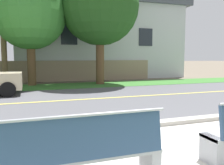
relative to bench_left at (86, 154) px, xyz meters
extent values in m
plane|color=#665B4C|center=(1.47, 7.86, -0.46)|extent=(140.00, 140.00, 0.00)
cube|color=#B7B2A8|center=(1.47, 0.26, -0.46)|extent=(44.00, 3.60, 0.01)
cube|color=#ADA89E|center=(1.47, 2.21, -0.41)|extent=(44.00, 0.30, 0.11)
cube|color=#515156|center=(1.47, 6.36, -0.46)|extent=(52.00, 8.00, 0.01)
cube|color=#E0CC4C|center=(1.47, 6.36, -0.45)|extent=(48.00, 0.14, 0.01)
cube|color=#38702D|center=(1.47, 11.03, -0.46)|extent=(48.00, 2.80, 0.02)
cube|color=#9EA0A8|center=(0.93, 0.07, -0.24)|extent=(0.14, 0.40, 0.45)
cube|color=#9EA0A8|center=(0.00, 0.07, -0.04)|extent=(2.00, 0.44, 0.05)
cube|color=navy|center=(0.00, -0.13, 0.25)|extent=(1.92, 0.12, 0.52)
cylinder|color=#9EA0A8|center=(0.00, -0.14, 0.53)|extent=(2.00, 0.04, 0.04)
cube|color=#9EA0A8|center=(2.00, 0.07, -0.24)|extent=(0.14, 0.40, 0.45)
cylinder|color=black|center=(-1.43, 7.92, -0.14)|extent=(0.64, 0.18, 0.64)
cylinder|color=black|center=(-1.43, 9.60, -0.14)|extent=(0.64, 0.18, 0.64)
cylinder|color=brown|center=(-0.39, 11.95, 0.83)|extent=(0.47, 0.47, 2.59)
sphere|color=#33752D|center=(-0.39, 11.95, 3.67)|extent=(4.14, 4.14, 4.14)
cylinder|color=brown|center=(3.55, 11.33, 0.99)|extent=(0.50, 0.50, 2.91)
sphere|color=#1E4719|center=(3.55, 11.33, 4.19)|extent=(4.66, 4.66, 4.66)
cylinder|color=brown|center=(-1.88, 12.69, 3.22)|extent=(0.32, 0.32, 7.36)
cube|color=gray|center=(1.50, 13.83, 0.24)|extent=(13.00, 0.36, 1.40)
cube|color=#B7BCC1|center=(4.99, 17.03, 2.38)|extent=(12.80, 6.40, 5.68)
cube|color=#474C56|center=(4.99, 17.03, 5.52)|extent=(13.82, 6.91, 0.60)
cube|color=#232833|center=(2.11, 13.80, 2.66)|extent=(1.10, 0.06, 1.30)
cube|color=#232833|center=(7.86, 13.80, 2.66)|extent=(1.10, 0.06, 1.30)
camera|label=1|loc=(-0.66, -2.85, 1.20)|focal=39.03mm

